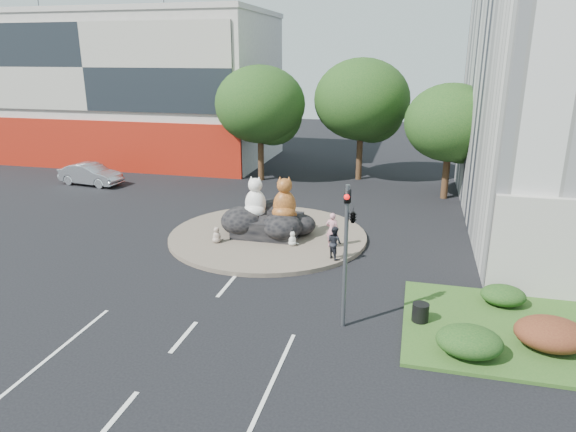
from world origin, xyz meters
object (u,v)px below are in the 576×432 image
Objects in this scene: kitten_calico at (217,234)px; kitten_white at (292,238)px; pedestrian_dark at (334,243)px; pedestrian_pink at (332,230)px; parked_car at (91,174)px; litter_bin at (420,312)px; cat_white at (255,196)px; cat_tabby at (285,198)px.

kitten_calico reaches higher than kitten_white.
kitten_calico is 0.54× the size of pedestrian_dark.
kitten_white is 0.44× the size of pedestrian_pink.
kitten_calico is at bearing 134.89° from kitten_white.
litter_bin is (22.94, -14.83, -0.33)m from parked_car.
parked_car is (-14.76, 7.67, -1.37)m from cat_white.
cat_tabby is 3.39× the size of litter_bin.
cat_tabby is 2.72× the size of kitten_calico.
cat_tabby is 2.98× the size of kitten_white.
cat_white is at bearing -12.75° from pedestrian_pink.
cat_white is 1.39× the size of pedestrian_dark.
litter_bin is (5.95, -5.89, -0.12)m from kitten_white.
cat_tabby is 9.87m from litter_bin.
cat_white is 2.59× the size of kitten_calico.
pedestrian_pink is 1.12× the size of pedestrian_dark.
kitten_calico reaches higher than litter_bin.
pedestrian_dark is at bearing -54.53° from cat_tabby.
parked_car is at bearing 157.40° from cat_white.
cat_white is 4.33m from pedestrian_pink.
cat_white is 0.45× the size of parked_car.
parked_car is (-18.83, 8.65, -0.27)m from pedestrian_pink.
pedestrian_pink reaches higher than litter_bin.
cat_white is 16.70m from parked_car.
parked_car is 27.31m from litter_bin.
cat_white is 2.74m from kitten_calico.
pedestrian_pink reaches higher than kitten_white.
litter_bin is at bearing 170.72° from pedestrian_dark.
litter_bin is at bearing -115.54° from parked_car.
kitten_calico is 5.59m from pedestrian_pink.
cat_white reaches higher than kitten_white.
cat_white reaches higher than parked_car.
pedestrian_dark reaches higher than kitten_calico.
cat_tabby reaches higher than pedestrian_dark.
kitten_calico is 1.10× the size of kitten_white.
pedestrian_dark is at bearing -23.78° from cat_white.
pedestrian_pink is at bearing -34.29° from pedestrian_dark.
kitten_calico is 5.91m from pedestrian_dark.
cat_tabby is at bearing 3.40° from pedestrian_dark.
kitten_white is at bearing -75.40° from cat_tabby.
pedestrian_dark is 0.32× the size of parked_car.
cat_white is at bearing 161.51° from cat_tabby.
parked_car is (-13.31, 9.41, 0.17)m from kitten_calico.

